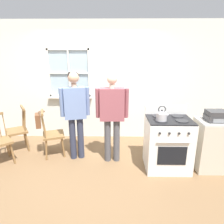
{
  "coord_description": "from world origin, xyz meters",
  "views": [
    {
      "loc": [
        0.41,
        -3.23,
        2.0
      ],
      "look_at": [
        0.35,
        0.14,
        1.0
      ],
      "focal_mm": 32.0,
      "sensor_mm": 36.0,
      "label": 1
    }
  ],
  "objects_px": {
    "chair_center_cluster": "(18,131)",
    "handbag": "(38,120)",
    "kettle": "(162,115)",
    "chair_by_window": "(52,135)",
    "stove": "(167,143)",
    "person_elderly_left": "(75,108)",
    "potted_plant": "(77,92)",
    "stereo": "(217,116)",
    "side_counter": "(212,145)",
    "person_teen_center": "(112,111)"
  },
  "relations": [
    {
      "from": "chair_center_cluster",
      "to": "handbag",
      "type": "distance_m",
      "value": 0.72
    },
    {
      "from": "kettle",
      "to": "chair_by_window",
      "type": "bearing_deg",
      "value": 164.57
    },
    {
      "from": "chair_center_cluster",
      "to": "stove",
      "type": "xyz_separation_m",
      "value": [
        2.98,
        -0.63,
        0.04
      ]
    },
    {
      "from": "chair_center_cluster",
      "to": "person_elderly_left",
      "type": "relative_size",
      "value": 0.56
    },
    {
      "from": "potted_plant",
      "to": "stereo",
      "type": "xyz_separation_m",
      "value": [
        2.59,
        -1.34,
        -0.14
      ]
    },
    {
      "from": "chair_by_window",
      "to": "side_counter",
      "type": "bearing_deg",
      "value": -117.88
    },
    {
      "from": "person_elderly_left",
      "to": "side_counter",
      "type": "xyz_separation_m",
      "value": [
        2.44,
        -0.32,
        -0.57
      ]
    },
    {
      "from": "chair_by_window",
      "to": "kettle",
      "type": "bearing_deg",
      "value": -124.83
    },
    {
      "from": "chair_center_cluster",
      "to": "stove",
      "type": "relative_size",
      "value": 0.86
    },
    {
      "from": "person_elderly_left",
      "to": "kettle",
      "type": "relative_size",
      "value": 6.82
    },
    {
      "from": "person_teen_center",
      "to": "side_counter",
      "type": "xyz_separation_m",
      "value": [
        1.75,
        -0.23,
        -0.55
      ]
    },
    {
      "from": "chair_center_cluster",
      "to": "stereo",
      "type": "bearing_deg",
      "value": 48.16
    },
    {
      "from": "chair_center_cluster",
      "to": "kettle",
      "type": "distance_m",
      "value": 2.97
    },
    {
      "from": "kettle",
      "to": "side_counter",
      "type": "relative_size",
      "value": 0.27
    },
    {
      "from": "handbag",
      "to": "side_counter",
      "type": "height_order",
      "value": "handbag"
    },
    {
      "from": "person_teen_center",
      "to": "side_counter",
      "type": "height_order",
      "value": "person_teen_center"
    },
    {
      "from": "stove",
      "to": "kettle",
      "type": "xyz_separation_m",
      "value": [
        -0.17,
        -0.13,
        0.55
      ]
    },
    {
      "from": "chair_by_window",
      "to": "handbag",
      "type": "height_order",
      "value": "same"
    },
    {
      "from": "kettle",
      "to": "side_counter",
      "type": "bearing_deg",
      "value": 6.97
    },
    {
      "from": "chair_center_cluster",
      "to": "potted_plant",
      "type": "height_order",
      "value": "potted_plant"
    },
    {
      "from": "kettle",
      "to": "handbag",
      "type": "xyz_separation_m",
      "value": [
        -2.23,
        0.48,
        -0.26
      ]
    },
    {
      "from": "stove",
      "to": "side_counter",
      "type": "height_order",
      "value": "stove"
    },
    {
      "from": "person_elderly_left",
      "to": "kettle",
      "type": "bearing_deg",
      "value": -30.35
    },
    {
      "from": "side_counter",
      "to": "stove",
      "type": "bearing_deg",
      "value": 178.78
    },
    {
      "from": "chair_center_cluster",
      "to": "stove",
      "type": "bearing_deg",
      "value": 46.3
    },
    {
      "from": "person_teen_center",
      "to": "stove",
      "type": "xyz_separation_m",
      "value": [
        0.98,
        -0.21,
        -0.53
      ]
    },
    {
      "from": "stereo",
      "to": "chair_by_window",
      "type": "bearing_deg",
      "value": 171.13
    },
    {
      "from": "person_elderly_left",
      "to": "person_teen_center",
      "type": "relative_size",
      "value": 1.01
    },
    {
      "from": "chair_by_window",
      "to": "kettle",
      "type": "height_order",
      "value": "kettle"
    },
    {
      "from": "kettle",
      "to": "potted_plant",
      "type": "distance_m",
      "value": 2.18
    },
    {
      "from": "person_teen_center",
      "to": "stereo",
      "type": "height_order",
      "value": "person_teen_center"
    },
    {
      "from": "stove",
      "to": "potted_plant",
      "type": "bearing_deg",
      "value": 144.41
    },
    {
      "from": "person_elderly_left",
      "to": "handbag",
      "type": "relative_size",
      "value": 5.49
    },
    {
      "from": "stove",
      "to": "handbag",
      "type": "bearing_deg",
      "value": 171.81
    },
    {
      "from": "chair_by_window",
      "to": "kettle",
      "type": "xyz_separation_m",
      "value": [
        2.01,
        -0.55,
        0.59
      ]
    },
    {
      "from": "chair_by_window",
      "to": "chair_center_cluster",
      "type": "distance_m",
      "value": 0.82
    },
    {
      "from": "chair_by_window",
      "to": "stereo",
      "type": "bearing_deg",
      "value": -118.27
    },
    {
      "from": "stove",
      "to": "potted_plant",
      "type": "xyz_separation_m",
      "value": [
        -1.82,
        1.3,
        0.65
      ]
    },
    {
      "from": "stereo",
      "to": "chair_center_cluster",
      "type": "bearing_deg",
      "value": 169.92
    },
    {
      "from": "handbag",
      "to": "side_counter",
      "type": "relative_size",
      "value": 0.34
    },
    {
      "from": "chair_center_cluster",
      "to": "kettle",
      "type": "relative_size",
      "value": 3.79
    },
    {
      "from": "stove",
      "to": "kettle",
      "type": "height_order",
      "value": "kettle"
    },
    {
      "from": "potted_plant",
      "to": "handbag",
      "type": "height_order",
      "value": "potted_plant"
    },
    {
      "from": "kettle",
      "to": "stereo",
      "type": "height_order",
      "value": "kettle"
    },
    {
      "from": "kettle",
      "to": "person_teen_center",
      "type": "bearing_deg",
      "value": 157.06
    },
    {
      "from": "chair_by_window",
      "to": "person_teen_center",
      "type": "xyz_separation_m",
      "value": [
        1.2,
        -0.21,
        0.57
      ]
    },
    {
      "from": "chair_center_cluster",
      "to": "person_elderly_left",
      "type": "bearing_deg",
      "value": 44.36
    },
    {
      "from": "potted_plant",
      "to": "stove",
      "type": "bearing_deg",
      "value": -35.59
    },
    {
      "from": "kettle",
      "to": "stereo",
      "type": "relative_size",
      "value": 0.73
    },
    {
      "from": "handbag",
      "to": "stove",
      "type": "bearing_deg",
      "value": -8.19
    }
  ]
}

